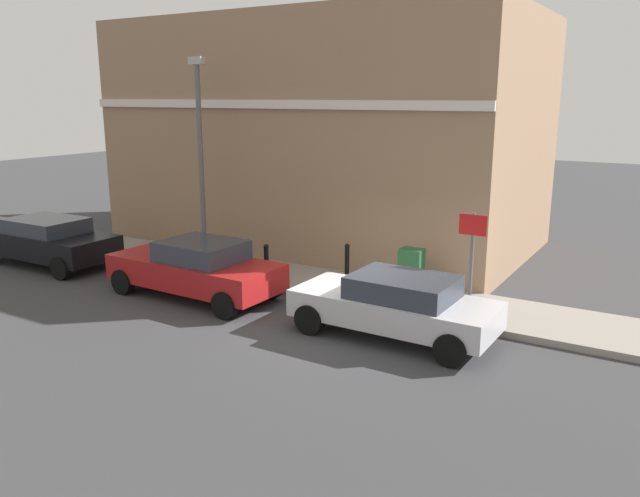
{
  "coord_description": "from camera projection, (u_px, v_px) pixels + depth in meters",
  "views": [
    {
      "loc": [
        -11.43,
        -6.13,
        4.84
      ],
      "look_at": [
        1.43,
        1.61,
        1.2
      ],
      "focal_mm": 35.38,
      "sensor_mm": 36.0,
      "label": 1
    }
  ],
  "objects": [
    {
      "name": "utility_cabinet",
      "position": [
        411.0,
        274.0,
        15.13
      ],
      "size": [
        0.46,
        0.61,
        1.15
      ],
      "color": "#1E4C28",
      "rests_on": "sidewalk"
    },
    {
      "name": "street_sign",
      "position": [
        472.0,
        250.0,
        13.38
      ],
      "size": [
        0.08,
        0.6,
        2.3
      ],
      "color": "#59595B",
      "rests_on": "sidewalk"
    },
    {
      "name": "bollard_far_kerb",
      "position": [
        266.0,
        262.0,
        16.07
      ],
      "size": [
        0.14,
        0.14,
        1.04
      ],
      "color": "black",
      "rests_on": "sidewalk"
    },
    {
      "name": "car_black",
      "position": [
        47.0,
        240.0,
        18.41
      ],
      "size": [
        1.98,
        4.46,
        1.39
      ],
      "rotation": [
        0.0,
        0.0,
        1.59
      ],
      "color": "black",
      "rests_on": "ground"
    },
    {
      "name": "car_red",
      "position": [
        196.0,
        268.0,
        15.42
      ],
      "size": [
        2.0,
        4.5,
        1.44
      ],
      "rotation": [
        0.0,
        0.0,
        1.54
      ],
      "color": "maroon",
      "rests_on": "ground"
    },
    {
      "name": "ground",
      "position": [
        349.0,
        324.0,
        13.73
      ],
      "size": [
        80.0,
        80.0,
        0.0
      ],
      "primitive_type": "plane",
      "color": "#38383A"
    },
    {
      "name": "bollard_near_cabinet",
      "position": [
        347.0,
        262.0,
        16.12
      ],
      "size": [
        0.14,
        0.14,
        1.04
      ],
      "color": "black",
      "rests_on": "sidewalk"
    },
    {
      "name": "car_silver",
      "position": [
        396.0,
        304.0,
        12.84
      ],
      "size": [
        1.86,
        4.21,
        1.32
      ],
      "rotation": [
        0.0,
        0.0,
        1.55
      ],
      "color": "#B7B7BC",
      "rests_on": "ground"
    },
    {
      "name": "sidewalk",
      "position": [
        203.0,
        263.0,
        18.44
      ],
      "size": [
        2.27,
        30.0,
        0.15
      ],
      "primitive_type": "cube",
      "color": "gray",
      "rests_on": "ground"
    },
    {
      "name": "corner_building",
      "position": [
        328.0,
        134.0,
        20.88
      ],
      "size": [
        7.43,
        13.12,
        7.19
      ],
      "color": "#937256",
      "rests_on": "ground"
    },
    {
      "name": "lamppost",
      "position": [
        201.0,
        153.0,
        17.55
      ],
      "size": [
        0.2,
        0.44,
        5.72
      ],
      "color": "#59595B",
      "rests_on": "sidewalk"
    }
  ]
}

